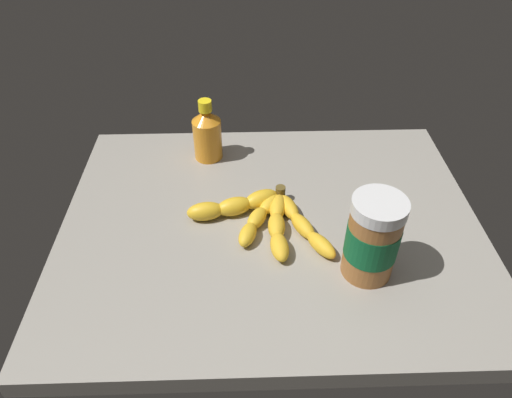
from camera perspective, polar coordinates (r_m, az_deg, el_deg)
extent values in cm
cube|color=gray|center=(91.73, 1.83, -3.60)|extent=(80.98, 64.34, 3.75)
ellipsoid|color=gold|center=(92.52, 0.64, -0.01)|extent=(8.05, 6.33, 3.65)
ellipsoid|color=gold|center=(90.96, -2.68, -0.91)|extent=(7.93, 5.57, 3.65)
ellipsoid|color=gold|center=(90.32, -6.23, -1.51)|extent=(7.65, 4.70, 3.65)
ellipsoid|color=gold|center=(91.87, 1.67, -0.65)|extent=(6.00, 6.54, 2.99)
ellipsoid|color=gold|center=(88.82, 0.14, -2.38)|extent=(5.45, 6.66, 2.99)
ellipsoid|color=gold|center=(85.66, -1.04, -4.39)|extent=(4.76, 6.60, 2.99)
ellipsoid|color=gold|center=(91.10, 2.70, -1.00)|extent=(4.44, 7.22, 3.24)
ellipsoid|color=gold|center=(87.16, 2.53, -3.34)|extent=(3.49, 6.85, 3.24)
ellipsoid|color=gold|center=(83.40, 2.91, -5.90)|extent=(3.97, 7.05, 3.24)
ellipsoid|color=gold|center=(91.37, 4.06, -1.05)|extent=(5.09, 7.74, 2.93)
ellipsoid|color=gold|center=(87.74, 5.77, -3.33)|extent=(5.75, 7.74, 2.93)
ellipsoid|color=gold|center=(84.64, 8.02, -5.62)|extent=(6.34, 7.63, 2.93)
cylinder|color=brown|center=(94.15, 3.01, 0.75)|extent=(2.00, 2.00, 3.00)
cylinder|color=#9E602D|center=(79.14, 13.99, -5.24)|extent=(8.63, 8.63, 13.61)
cylinder|color=#0F592D|center=(78.66, 14.07, -4.89)|extent=(8.81, 8.81, 6.12)
cylinder|color=silver|center=(73.83, 14.96, -0.95)|extent=(8.89, 8.89, 2.20)
cylinder|color=orange|center=(105.16, -5.96, 7.31)|extent=(6.35, 6.35, 9.38)
cone|color=orange|center=(102.04, -6.18, 10.10)|extent=(6.35, 6.35, 2.51)
cylinder|color=yellow|center=(100.82, -6.29, 11.31)|extent=(2.88, 2.88, 2.42)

